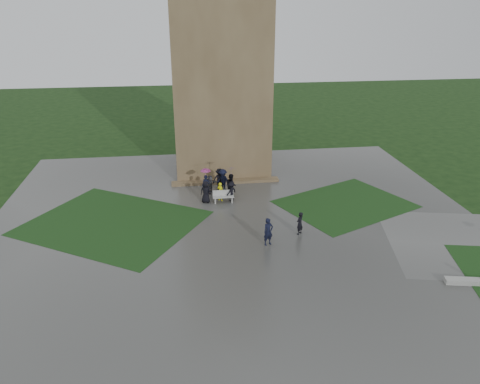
{
  "coord_description": "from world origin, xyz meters",
  "views": [
    {
      "loc": [
        -3.59,
        -25.89,
        14.31
      ],
      "look_at": [
        0.57,
        5.57,
        1.2
      ],
      "focal_mm": 35.0,
      "sensor_mm": 36.0,
      "label": 1
    }
  ],
  "objects": [
    {
      "name": "lawn_inset_right",
      "position": [
        8.5,
        5.0,
        0.03
      ],
      "size": [
        11.12,
        10.15,
        0.01
      ],
      "primitive_type": "cube",
      "rotation": [
        0.0,
        0.0,
        0.44
      ],
      "color": "black",
      "rests_on": "plaza"
    },
    {
      "name": "lawn_inset_left",
      "position": [
        -8.5,
        4.0,
        0.03
      ],
      "size": [
        14.1,
        13.46,
        0.01
      ],
      "primitive_type": "cube",
      "rotation": [
        0.0,
        0.0,
        -0.56
      ],
      "color": "black",
      "rests_on": "plaza"
    },
    {
      "name": "tower",
      "position": [
        0.0,
        15.0,
        9.0
      ],
      "size": [
        8.0,
        8.0,
        18.0
      ],
      "primitive_type": "cube",
      "color": "brown",
      "rests_on": "ground"
    },
    {
      "name": "ground",
      "position": [
        0.0,
        0.0,
        0.0
      ],
      "size": [
        120.0,
        120.0,
        0.0
      ],
      "primitive_type": "plane",
      "color": "black"
    },
    {
      "name": "visitor_cluster",
      "position": [
        -0.82,
        8.12,
        1.13
      ],
      "size": [
        2.96,
        3.27,
        2.62
      ],
      "color": "black",
      "rests_on": "plaza"
    },
    {
      "name": "pedestrian_near",
      "position": [
        3.86,
        0.75,
        0.8
      ],
      "size": [
        0.66,
        0.66,
        1.55
      ],
      "primitive_type": "imported",
      "rotation": [
        0.0,
        0.0,
        3.92
      ],
      "color": "black",
      "rests_on": "plaza"
    },
    {
      "name": "pedestrian_mid",
      "position": [
        1.56,
        -0.4,
        0.91
      ],
      "size": [
        0.76,
        0.64,
        1.79
      ],
      "primitive_type": "imported",
      "rotation": [
        0.0,
        0.0,
        0.38
      ],
      "color": "black",
      "rests_on": "plaza"
    },
    {
      "name": "tower_plinth",
      "position": [
        0.0,
        10.6,
        0.13
      ],
      "size": [
        9.0,
        0.8,
        0.22
      ],
      "primitive_type": "cube",
      "color": "brown",
      "rests_on": "plaza"
    },
    {
      "name": "bench",
      "position": [
        -0.57,
        6.59,
        0.49
      ],
      "size": [
        1.6,
        0.52,
        0.92
      ],
      "rotation": [
        0.0,
        0.0,
        0.02
      ],
      "color": "#A8A8A3",
      "rests_on": "plaza"
    },
    {
      "name": "plaza",
      "position": [
        0.0,
        2.0,
        0.01
      ],
      "size": [
        34.0,
        34.0,
        0.02
      ],
      "primitive_type": "cube",
      "color": "#3A3A37",
      "rests_on": "ground"
    }
  ]
}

